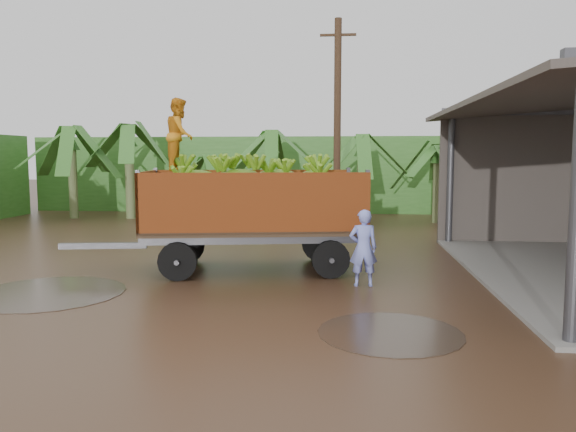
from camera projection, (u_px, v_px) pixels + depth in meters
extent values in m
plane|color=black|center=(246.00, 280.00, 12.12)|extent=(100.00, 100.00, 0.00)
cube|color=#2D661E|center=(262.00, 174.00, 27.96)|extent=(22.00, 3.00, 3.60)
cube|color=#47474C|center=(103.00, 246.00, 12.99)|extent=(1.99, 0.48, 0.13)
imported|color=orange|center=(180.00, 135.00, 13.07)|extent=(0.71, 0.88, 1.69)
imported|color=#808DE9|center=(363.00, 248.00, 11.54)|extent=(0.61, 0.43, 1.59)
cylinder|color=#47301E|center=(337.00, 128.00, 18.87)|extent=(0.24, 0.24, 7.21)
cube|color=#47301E|center=(338.00, 35.00, 18.55)|extent=(1.20, 0.08, 0.08)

